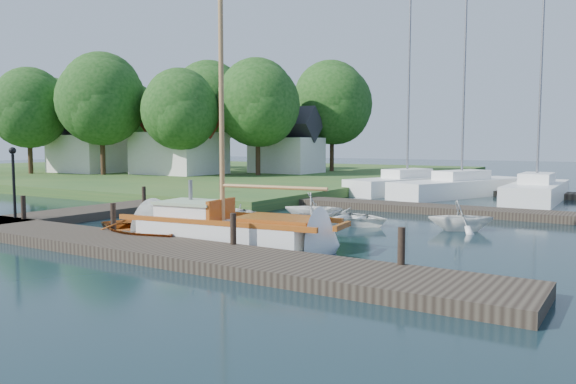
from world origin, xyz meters
The scene contains 32 objects.
ground centered at (0.00, 0.00, 0.00)m, with size 160.00×160.00×0.00m, color black.
near_dock centered at (0.00, -6.00, 0.15)m, with size 18.00×2.20×0.30m, color #2A231B.
left_dock centered at (-8.00, 2.00, 0.15)m, with size 2.20×18.00×0.30m, color #2A231B.
far_dock centered at (2.00, 6.50, 0.15)m, with size 14.00×1.60×0.30m, color #2A231B.
shore centered at (-28.00, 22.00, 0.25)m, with size 50.00×40.00×0.50m, color #2A5524.
mooring_post_0 centered at (-7.50, -5.00, 0.70)m, with size 0.16×0.16×0.80m, color black.
mooring_post_1 centered at (-3.00, -5.00, 0.70)m, with size 0.16×0.16×0.80m, color black.
mooring_post_2 centered at (1.50, -5.00, 0.70)m, with size 0.16×0.16×0.80m, color black.
mooring_post_3 centered at (6.00, -5.00, 0.70)m, with size 0.16×0.16×0.80m, color black.
mooring_post_4 centered at (-7.00, 0.00, 0.70)m, with size 0.16×0.16×0.80m, color black.
mooring_post_5 centered at (-7.00, 5.00, 0.70)m, with size 0.16×0.16×0.80m, color black.
lamp_post centered at (-8.00, -5.00, 1.87)m, with size 0.24×0.24×2.44m.
sailboat centered at (0.56, -3.76, 0.34)m, with size 7.34×2.83×9.83m.
dinghy centered at (-2.35, -4.52, 0.40)m, with size 2.72×3.81×0.79m, color #933B0E.
tender_a centered at (-2.70, 0.30, 0.34)m, with size 2.36×3.31×0.69m, color white.
tender_b centered at (-0.08, 1.88, 0.57)m, with size 1.87×2.17×1.14m, color white.
tender_c centered at (1.40, 1.53, 0.34)m, with size 2.33×3.27×0.68m, color white.
tender_d centered at (5.29, 2.26, 0.55)m, with size 1.80×2.09×1.10m, color white.
marina_boat_0 centered at (-1.09, 14.55, 0.57)m, with size 4.88×8.42×11.50m.
marina_boat_1 centered at (2.03, 14.41, 0.56)m, with size 5.55×9.57×10.86m.
marina_boat_2 centered at (5.90, 13.75, 0.59)m, with size 2.26×7.65×12.43m.
house_a centered at (-20.00, 16.00, 2.96)m, with size 6.30×5.00×6.29m.
house_b centered at (-28.00, 14.00, 2.77)m, with size 5.77×4.50×5.79m.
house_c centered at (-14.00, 22.00, 2.58)m, with size 5.25×4.00×5.28m.
tree_0 centered at (-30.00, 10.05, 5.53)m, with size 6.12×6.07×8.28m.
tree_1 centered at (-24.00, 12.05, 6.09)m, with size 6.70×6.70×9.20m.
tree_2 centered at (-18.00, 14.05, 5.25)m, with size 5.83×5.75×7.82m.
tree_3 centered at (-14.00, 18.05, 5.81)m, with size 6.41×6.38×8.74m.
tree_4 centered at (-22.00, 22.05, 6.37)m, with size 7.01×7.01×9.66m.
tree_5 centered at (-30.00, 20.05, 5.42)m, with size 6.00×5.94×8.10m.
tree_6 centered at (-36.00, 16.05, 5.64)m, with size 6.24×6.20×8.46m.
tree_7 centered at (-12.00, 26.05, 6.20)m, with size 6.83×6.83×9.38m.
Camera 1 is at (10.23, -16.23, 2.88)m, focal length 35.00 mm.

